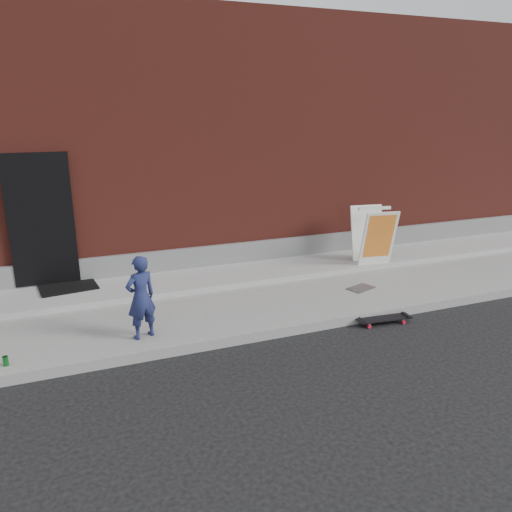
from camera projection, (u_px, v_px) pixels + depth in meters
name	position (u px, v px, depth m)	size (l,w,h in m)	color
ground	(247.00, 344.00, 7.09)	(80.00, 80.00, 0.00)	black
sidewalk	(216.00, 302.00, 8.40)	(20.00, 3.00, 0.15)	slate
apron	(201.00, 279.00, 9.17)	(20.00, 1.20, 0.10)	gray
building	(150.00, 138.00, 12.61)	(20.00, 8.10, 5.00)	maroon
child	(141.00, 297.00, 6.80)	(0.43, 0.28, 1.18)	#1C234E
skateboard	(384.00, 319.00, 7.73)	(0.87, 0.30, 0.10)	red
pizza_sign	(373.00, 235.00, 9.81)	(0.77, 0.88, 1.12)	white
soda_can	(6.00, 361.00, 6.17)	(0.07, 0.07, 0.12)	#167227
doormat	(68.00, 286.00, 8.61)	(0.92, 0.75, 0.03)	black
utility_plate	(361.00, 288.00, 8.82)	(0.47, 0.30, 0.01)	#545459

